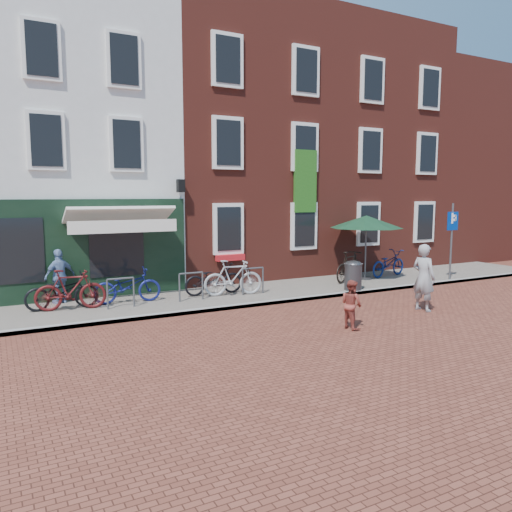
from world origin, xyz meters
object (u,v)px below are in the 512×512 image
bicycle_0 (62,291)px  bicycle_1 (71,290)px  bicycle_4 (214,279)px  bicycle_5 (350,266)px  bicycle_2 (127,286)px  bicycle_6 (388,263)px  cafe_person (60,276)px  parking_sign (452,231)px  litter_bin (353,274)px  parasol (366,219)px  boy (351,304)px  bicycle_3 (233,278)px  woman (424,277)px

bicycle_0 → bicycle_1: (0.19, -0.18, 0.05)m
bicycle_0 → bicycle_4: size_ratio=1.00×
bicycle_1 → bicycle_5: 9.23m
bicycle_0 → bicycle_2: size_ratio=1.00×
bicycle_6 → bicycle_4: bearing=78.8°
bicycle_1 → bicycle_6: size_ratio=0.97×
cafe_person → parking_sign: bearing=144.1°
litter_bin → bicycle_0: bearing=170.3°
parasol → cafe_person: (-10.20, 0.88, -1.39)m
parking_sign → boy: parking_sign is taller
cafe_person → bicycle_2: bearing=128.1°
bicycle_3 → bicycle_4: 0.61m
cafe_person → boy: bearing=110.0°
litter_bin → bicycle_0: litter_bin is taller
bicycle_1 → bicycle_2: bearing=-75.1°
woman → bicycle_0: woman is taller
parking_sign → bicycle_1: parking_sign is taller
bicycle_1 → bicycle_6: bearing=-80.9°
cafe_person → bicycle_6: 11.39m
litter_bin → bicycle_6: litter_bin is taller
bicycle_3 → boy: bearing=-156.1°
litter_bin → bicycle_2: 6.98m
cafe_person → parasol: bearing=149.6°
bicycle_3 → parking_sign: bearing=-86.6°
bicycle_0 → bicycle_5: size_ratio=1.03×
bicycle_2 → bicycle_6: 9.69m
parking_sign → bicycle_0: 13.07m
parasol → bicycle_5: bearing=-169.3°
parking_sign → bicycle_1: size_ratio=1.51×
parasol → woman: size_ratio=1.42×
parking_sign → bicycle_1: 12.85m
parking_sign → bicycle_3: size_ratio=1.51×
litter_bin → cafe_person: bearing=164.9°
cafe_person → bicycle_6: cafe_person is taller
bicycle_5 → bicycle_6: 2.00m
litter_bin → bicycle_1: bearing=171.3°
bicycle_5 → boy: bearing=119.2°
boy → bicycle_2: 6.30m
woman → cafe_person: size_ratio=1.19×
bicycle_1 → bicycle_6: (11.22, 0.21, -0.05)m
parasol → bicycle_1: bearing=-179.2°
boy → bicycle_5: 5.87m
boy → bicycle_4: (-1.47, 4.75, 0.01)m
litter_bin → bicycle_2: (-6.83, 1.47, -0.03)m
bicycle_4 → bicycle_6: 7.09m
bicycle_2 → bicycle_5: bearing=-86.7°
bicycle_1 → woman: bearing=-107.8°
cafe_person → bicycle_0: (-0.05, -0.83, -0.28)m
parasol → bicycle_1: 10.19m
boy → bicycle_4: 4.97m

